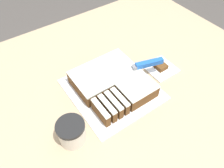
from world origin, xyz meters
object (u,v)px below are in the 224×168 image
(coffee_cup, at_px, (72,132))
(brownie, at_px, (161,66))
(cake_board, at_px, (112,89))
(cake, at_px, (112,82))
(knife, at_px, (141,65))

(coffee_cup, bearing_deg, brownie, 9.21)
(brownie, bearing_deg, cake_board, 174.15)
(cake, distance_m, knife, 0.14)
(cake_board, height_order, brownie, brownie)
(coffee_cup, relative_size, brownie, 2.06)
(coffee_cup, distance_m, brownie, 0.50)
(cake_board, xyz_separation_m, cake, (0.01, 0.01, 0.03))
(cake_board, relative_size, cake, 1.26)
(coffee_cup, bearing_deg, knife, 13.63)
(cake, distance_m, coffee_cup, 0.27)
(cake_board, distance_m, coffee_cup, 0.27)
(knife, xyz_separation_m, brownie, (0.11, -0.01, -0.06))
(knife, height_order, coffee_cup, coffee_cup)
(cake, relative_size, brownie, 5.95)
(cake_board, distance_m, cake, 0.03)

